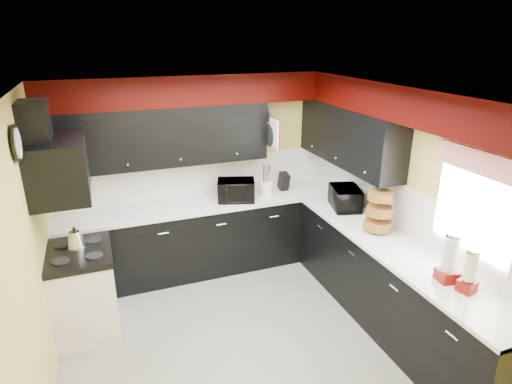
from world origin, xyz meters
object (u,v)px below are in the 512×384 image
utensil_crock (266,188)px  microwave (346,198)px  toaster_oven (236,190)px  knife_block (284,182)px  kettle (76,239)px

utensil_crock → microwave: bearing=-45.9°
toaster_oven → knife_block: 0.73m
utensil_crock → kettle: utensil_crock is taller
utensil_crock → knife_block: 0.31m
microwave → utensil_crock: microwave is taller
knife_block → toaster_oven: bearing=-168.5°
microwave → toaster_oven: bearing=74.2°
microwave → kettle: bearing=103.4°
knife_block → kettle: size_ratio=1.30×
kettle → utensil_crock: bearing=15.3°
kettle → toaster_oven: bearing=17.3°
microwave → knife_block: 0.95m
utensil_crock → kettle: size_ratio=0.98×
toaster_oven → utensil_crock: 0.43m
toaster_oven → kettle: bearing=-144.6°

